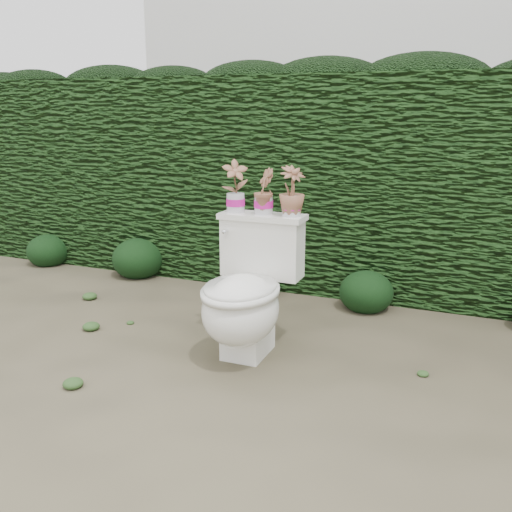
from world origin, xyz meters
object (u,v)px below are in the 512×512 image
at_px(toilet, 246,296).
at_px(potted_plant_left, 235,187).
at_px(potted_plant_center, 264,193).
at_px(potted_plant_right, 292,193).

xyz_separation_m(toilet, potted_plant_left, (-0.17, 0.24, 0.57)).
distance_m(potted_plant_center, potted_plant_right, 0.17).
height_order(toilet, potted_plant_right, potted_plant_right).
height_order(potted_plant_left, potted_plant_center, potted_plant_left).
bearing_deg(toilet, potted_plant_center, 88.19).
bearing_deg(potted_plant_center, potted_plant_right, -105.50).
distance_m(potted_plant_left, potted_plant_right, 0.34).
bearing_deg(potted_plant_left, potted_plant_right, -35.40).
xyz_separation_m(potted_plant_center, potted_plant_right, (0.17, 0.00, 0.01)).
distance_m(toilet, potted_plant_left, 0.64).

